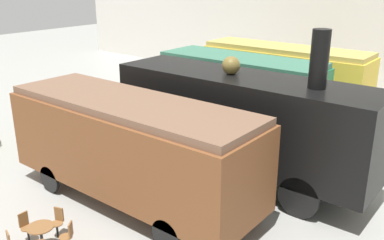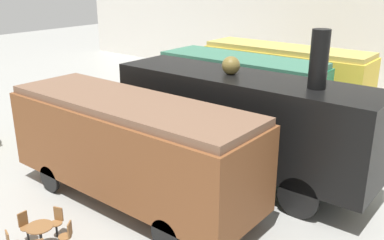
{
  "view_description": "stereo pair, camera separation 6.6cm",
  "coord_description": "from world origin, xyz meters",
  "px_view_note": "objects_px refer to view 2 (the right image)",
  "views": [
    {
      "loc": [
        10.91,
        -11.67,
        7.19
      ],
      "look_at": [
        0.88,
        1.0,
        1.6
      ],
      "focal_mm": 40.0,
      "sensor_mm": 36.0,
      "label": 1
    },
    {
      "loc": [
        10.96,
        -11.63,
        7.19
      ],
      "look_at": [
        0.88,
        1.0,
        1.6
      ],
      "focal_mm": 40.0,
      "sensor_mm": 36.0,
      "label": 2
    }
  ],
  "objects_px": {
    "visitor_person": "(145,146)",
    "steam_locomotive": "(241,117)",
    "passenger_coach_wooden": "(131,144)",
    "cafe_table_near": "(40,233)",
    "passenger_coach_vintage": "(284,75)",
    "streamlined_locomotive": "(253,94)"
  },
  "relations": [
    {
      "from": "visitor_person",
      "to": "steam_locomotive",
      "type": "bearing_deg",
      "value": 27.35
    },
    {
      "from": "steam_locomotive",
      "to": "passenger_coach_wooden",
      "type": "relative_size",
      "value": 1.08
    },
    {
      "from": "cafe_table_near",
      "to": "passenger_coach_wooden",
      "type": "bearing_deg",
      "value": 90.18
    },
    {
      "from": "passenger_coach_vintage",
      "to": "visitor_person",
      "type": "bearing_deg",
      "value": -96.01
    },
    {
      "from": "streamlined_locomotive",
      "to": "steam_locomotive",
      "type": "distance_m",
      "value": 4.09
    },
    {
      "from": "passenger_coach_wooden",
      "to": "visitor_person",
      "type": "height_order",
      "value": "passenger_coach_wooden"
    },
    {
      "from": "passenger_coach_vintage",
      "to": "visitor_person",
      "type": "distance_m",
      "value": 9.43
    },
    {
      "from": "cafe_table_near",
      "to": "visitor_person",
      "type": "xyz_separation_m",
      "value": [
        -1.35,
        5.41,
        0.43
      ]
    },
    {
      "from": "streamlined_locomotive",
      "to": "steam_locomotive",
      "type": "bearing_deg",
      "value": -64.92
    },
    {
      "from": "streamlined_locomotive",
      "to": "cafe_table_near",
      "type": "bearing_deg",
      "value": -90.56
    },
    {
      "from": "cafe_table_near",
      "to": "visitor_person",
      "type": "relative_size",
      "value": 0.42
    },
    {
      "from": "passenger_coach_vintage",
      "to": "cafe_table_near",
      "type": "bearing_deg",
      "value": -88.54
    },
    {
      "from": "visitor_person",
      "to": "passenger_coach_vintage",
      "type": "bearing_deg",
      "value": 83.99
    },
    {
      "from": "steam_locomotive",
      "to": "passenger_coach_wooden",
      "type": "height_order",
      "value": "steam_locomotive"
    },
    {
      "from": "cafe_table_near",
      "to": "passenger_coach_vintage",
      "type": "bearing_deg",
      "value": 91.46
    },
    {
      "from": "steam_locomotive",
      "to": "passenger_coach_wooden",
      "type": "distance_m",
      "value": 4.07
    },
    {
      "from": "passenger_coach_vintage",
      "to": "passenger_coach_wooden",
      "type": "distance_m",
      "value": 11.26
    },
    {
      "from": "passenger_coach_wooden",
      "to": "cafe_table_near",
      "type": "bearing_deg",
      "value": -89.82
    },
    {
      "from": "visitor_person",
      "to": "passenger_coach_wooden",
      "type": "bearing_deg",
      "value": -55.63
    },
    {
      "from": "streamlined_locomotive",
      "to": "passenger_coach_wooden",
      "type": "distance_m",
      "value": 7.31
    },
    {
      "from": "streamlined_locomotive",
      "to": "visitor_person",
      "type": "xyz_separation_m",
      "value": [
        -1.46,
        -5.35,
        -1.12
      ]
    },
    {
      "from": "streamlined_locomotive",
      "to": "visitor_person",
      "type": "bearing_deg",
      "value": -105.24
    }
  ]
}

